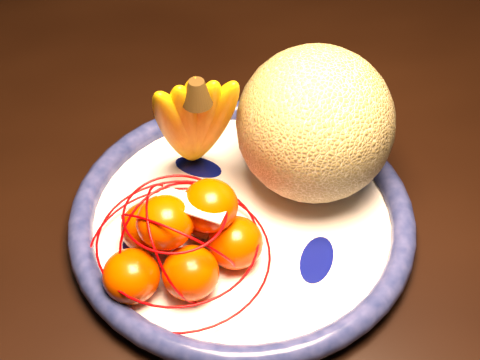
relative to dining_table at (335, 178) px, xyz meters
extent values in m
plane|color=black|center=(-0.02, 0.11, -0.66)|extent=(4.50, 4.50, 0.00)
cube|color=black|center=(0.00, 0.00, 0.06)|extent=(1.53, 0.99, 0.04)
cylinder|color=white|center=(-0.16, -0.12, 0.09)|extent=(0.36, 0.36, 0.02)
torus|color=#0C153D|center=(-0.16, -0.12, 0.10)|extent=(0.40, 0.40, 0.03)
cylinder|color=white|center=(-0.16, -0.12, 0.08)|extent=(0.18, 0.18, 0.01)
ellipsoid|color=#070D58|center=(-0.10, -0.20, 0.09)|extent=(0.13, 0.15, 0.00)
ellipsoid|color=#070D58|center=(-0.20, -0.03, 0.09)|extent=(0.13, 0.12, 0.00)
ellipsoid|color=#070D58|center=(-0.28, -0.12, 0.09)|extent=(0.12, 0.11, 0.00)
sphere|color=olive|center=(-0.07, -0.08, 0.18)|extent=(0.18, 0.18, 0.18)
ellipsoid|color=#EDB00E|center=(-0.22, -0.05, 0.19)|extent=(0.09, 0.12, 0.18)
ellipsoid|color=#EDB00E|center=(-0.21, -0.05, 0.19)|extent=(0.07, 0.11, 0.19)
ellipsoid|color=#EDB00E|center=(-0.20, -0.04, 0.19)|extent=(0.04, 0.10, 0.19)
ellipsoid|color=#EDB00E|center=(-0.19, -0.05, 0.19)|extent=(0.06, 0.11, 0.19)
ellipsoid|color=#EDB00E|center=(-0.18, -0.05, 0.19)|extent=(0.09, 0.12, 0.18)
cone|color=black|center=(-0.20, -0.05, 0.27)|extent=(0.03, 0.03, 0.03)
ellipsoid|color=#FF4100|center=(-0.30, -0.19, 0.12)|extent=(0.06, 0.06, 0.06)
ellipsoid|color=#FF4100|center=(-0.24, -0.20, 0.12)|extent=(0.06, 0.06, 0.06)
ellipsoid|color=#FF4100|center=(-0.18, -0.18, 0.12)|extent=(0.06, 0.06, 0.06)
ellipsoid|color=#FF4100|center=(-0.27, -0.13, 0.12)|extent=(0.06, 0.06, 0.06)
ellipsoid|color=#FF4100|center=(-0.21, -0.13, 0.12)|extent=(0.06, 0.06, 0.06)
ellipsoid|color=#FF4100|center=(-0.25, -0.17, 0.16)|extent=(0.06, 0.06, 0.06)
ellipsoid|color=#FF4100|center=(-0.21, -0.15, 0.16)|extent=(0.06, 0.06, 0.06)
torus|color=#B30002|center=(-0.24, -0.17, 0.11)|extent=(0.20, 0.20, 0.00)
torus|color=#B30002|center=(-0.24, -0.17, 0.13)|extent=(0.18, 0.18, 0.00)
torus|color=#B30002|center=(-0.24, -0.17, 0.18)|extent=(0.11, 0.11, 0.00)
torus|color=#B30002|center=(-0.24, -0.17, 0.13)|extent=(0.15, 0.10, 0.12)
torus|color=#B30002|center=(-0.24, -0.17, 0.13)|extent=(0.08, 0.14, 0.12)
torus|color=#B30002|center=(-0.24, -0.17, 0.13)|extent=(0.14, 0.13, 0.12)
cube|color=white|center=(-0.23, -0.16, 0.18)|extent=(0.08, 0.06, 0.01)
camera|label=1|loc=(-0.29, -0.66, 0.74)|focal=55.00mm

